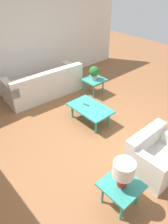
{
  "coord_description": "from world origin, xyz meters",
  "views": [
    {
      "loc": [
        -2.66,
        2.78,
        3.19
      ],
      "look_at": [
        0.21,
        0.21,
        0.55
      ],
      "focal_mm": 35.0,
      "sensor_mm": 36.0,
      "label": 1
    }
  ],
  "objects_px": {
    "armchair": "(155,157)",
    "potted_plant": "(94,72)",
    "coffee_table": "(90,109)",
    "side_table_lamp": "(121,187)",
    "table_lamp": "(124,171)",
    "side_table_plant": "(94,81)",
    "sofa": "(45,86)"
  },
  "relations": [
    {
      "from": "sofa",
      "to": "side_table_lamp",
      "type": "distance_m",
      "value": 3.83
    },
    {
      "from": "side_table_lamp",
      "to": "table_lamp",
      "type": "xyz_separation_m",
      "value": [
        0.0,
        0.0,
        0.37
      ]
    },
    {
      "from": "table_lamp",
      "to": "potted_plant",
      "type": "bearing_deg",
      "value": -37.38
    },
    {
      "from": "side_table_plant",
      "to": "armchair",
      "type": "bearing_deg",
      "value": 157.36
    },
    {
      "from": "coffee_table",
      "to": "side_table_lamp",
      "type": "xyz_separation_m",
      "value": [
        -1.92,
        1.16,
        0.04
      ]
    },
    {
      "from": "side_table_plant",
      "to": "table_lamp",
      "type": "relative_size",
      "value": 1.22
    },
    {
      "from": "sofa",
      "to": "side_table_lamp",
      "type": "relative_size",
      "value": 3.91
    },
    {
      "from": "sofa",
      "to": "side_table_lamp",
      "type": "xyz_separation_m",
      "value": [
        -3.69,
        1.05,
        0.09
      ]
    },
    {
      "from": "coffee_table",
      "to": "armchair",
      "type": "bearing_deg",
      "value": 175.45
    },
    {
      "from": "sofa",
      "to": "side_table_plant",
      "type": "distance_m",
      "value": 1.4
    },
    {
      "from": "coffee_table",
      "to": "table_lamp",
      "type": "bearing_deg",
      "value": 148.82
    },
    {
      "from": "armchair",
      "to": "side_table_plant",
      "type": "relative_size",
      "value": 1.71
    },
    {
      "from": "coffee_table",
      "to": "potted_plant",
      "type": "bearing_deg",
      "value": -47.49
    },
    {
      "from": "coffee_table",
      "to": "table_lamp",
      "type": "distance_m",
      "value": 2.28
    },
    {
      "from": "sofa",
      "to": "coffee_table",
      "type": "height_order",
      "value": "sofa"
    },
    {
      "from": "side_table_lamp",
      "to": "table_lamp",
      "type": "height_order",
      "value": "table_lamp"
    },
    {
      "from": "sofa",
      "to": "table_lamp",
      "type": "relative_size",
      "value": 4.75
    },
    {
      "from": "armchair",
      "to": "potted_plant",
      "type": "height_order",
      "value": "potted_plant"
    },
    {
      "from": "armchair",
      "to": "coffee_table",
      "type": "height_order",
      "value": "armchair"
    },
    {
      "from": "sofa",
      "to": "table_lamp",
      "type": "bearing_deg",
      "value": 77.96
    },
    {
      "from": "armchair",
      "to": "side_table_lamp",
      "type": "xyz_separation_m",
      "value": [
        -0.06,
        1.01,
        0.09
      ]
    },
    {
      "from": "coffee_table",
      "to": "potted_plant",
      "type": "distance_m",
      "value": 1.41
    },
    {
      "from": "coffee_table",
      "to": "side_table_plant",
      "type": "distance_m",
      "value": 1.38
    },
    {
      "from": "sofa",
      "to": "table_lamp",
      "type": "xyz_separation_m",
      "value": [
        -3.69,
        1.05,
        0.46
      ]
    },
    {
      "from": "sofa",
      "to": "coffee_table",
      "type": "xyz_separation_m",
      "value": [
        -1.77,
        -0.11,
        0.05
      ]
    },
    {
      "from": "potted_plant",
      "to": "table_lamp",
      "type": "relative_size",
      "value": 0.82
    },
    {
      "from": "coffee_table",
      "to": "side_table_lamp",
      "type": "height_order",
      "value": "side_table_lamp"
    },
    {
      "from": "armchair",
      "to": "potted_plant",
      "type": "relative_size",
      "value": 2.54
    },
    {
      "from": "coffee_table",
      "to": "potted_plant",
      "type": "height_order",
      "value": "potted_plant"
    },
    {
      "from": "sofa",
      "to": "potted_plant",
      "type": "height_order",
      "value": "potted_plant"
    },
    {
      "from": "table_lamp",
      "to": "coffee_table",
      "type": "bearing_deg",
      "value": -31.18
    },
    {
      "from": "sofa",
      "to": "table_lamp",
      "type": "height_order",
      "value": "table_lamp"
    }
  ]
}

